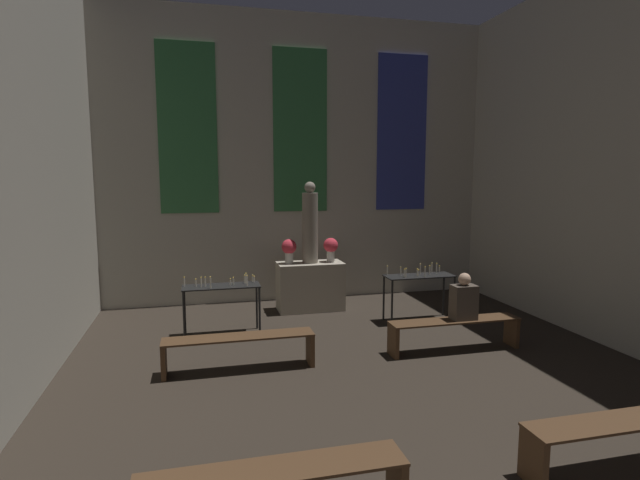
{
  "coord_description": "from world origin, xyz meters",
  "views": [
    {
      "loc": [
        -2.06,
        1.21,
        2.61
      ],
      "look_at": [
        0.0,
        9.63,
        1.47
      ],
      "focal_mm": 28.0,
      "sensor_mm": 36.0,
      "label": 1
    }
  ],
  "objects_px": {
    "altar": "(310,286)",
    "flower_vase_left": "(289,249)",
    "statue": "(310,225)",
    "candle_rack_right": "(419,281)",
    "person_seated": "(464,299)",
    "pew_back_left": "(239,345)",
    "pew_back_right": "(455,328)",
    "pew_second_right": "(629,432)",
    "flower_vase_right": "(331,247)",
    "candle_rack_left": "(222,292)"
  },
  "relations": [
    {
      "from": "candle_rack_right",
      "to": "statue",
      "type": "bearing_deg",
      "value": 146.23
    },
    {
      "from": "flower_vase_left",
      "to": "pew_back_right",
      "type": "xyz_separation_m",
      "value": [
        1.99,
        -2.73,
        -0.87
      ]
    },
    {
      "from": "statue",
      "to": "flower_vase_right",
      "type": "bearing_deg",
      "value": -0.0
    },
    {
      "from": "flower_vase_right",
      "to": "candle_rack_left",
      "type": "relative_size",
      "value": 0.38
    },
    {
      "from": "candle_rack_right",
      "to": "pew_second_right",
      "type": "relative_size",
      "value": 0.62
    },
    {
      "from": "altar",
      "to": "pew_back_right",
      "type": "xyz_separation_m",
      "value": [
        1.58,
        -2.73,
        -0.12
      ]
    },
    {
      "from": "statue",
      "to": "pew_back_left",
      "type": "height_order",
      "value": "statue"
    },
    {
      "from": "flower_vase_left",
      "to": "person_seated",
      "type": "bearing_deg",
      "value": -52.14
    },
    {
      "from": "flower_vase_left",
      "to": "candle_rack_left",
      "type": "distance_m",
      "value": 1.83
    },
    {
      "from": "candle_rack_right",
      "to": "pew_second_right",
      "type": "height_order",
      "value": "candle_rack_right"
    },
    {
      "from": "flower_vase_left",
      "to": "pew_second_right",
      "type": "height_order",
      "value": "flower_vase_left"
    },
    {
      "from": "pew_back_left",
      "to": "candle_rack_right",
      "type": "bearing_deg",
      "value": 25.38
    },
    {
      "from": "statue",
      "to": "flower_vase_left",
      "type": "xyz_separation_m",
      "value": [
        -0.41,
        -0.0,
        -0.44
      ]
    },
    {
      "from": "candle_rack_left",
      "to": "candle_rack_right",
      "type": "relative_size",
      "value": 1.0
    },
    {
      "from": "candle_rack_right",
      "to": "pew_back_left",
      "type": "relative_size",
      "value": 0.62
    },
    {
      "from": "candle_rack_right",
      "to": "person_seated",
      "type": "relative_size",
      "value": 1.78
    },
    {
      "from": "flower_vase_left",
      "to": "statue",
      "type": "bearing_deg",
      "value": 0.0
    },
    {
      "from": "candle_rack_right",
      "to": "flower_vase_right",
      "type": "bearing_deg",
      "value": 138.82
    },
    {
      "from": "pew_back_left",
      "to": "flower_vase_left",
      "type": "bearing_deg",
      "value": 66.78
    },
    {
      "from": "person_seated",
      "to": "pew_back_right",
      "type": "bearing_deg",
      "value": -180.0
    },
    {
      "from": "statue",
      "to": "person_seated",
      "type": "bearing_deg",
      "value": -57.88
    },
    {
      "from": "candle_rack_left",
      "to": "altar",
      "type": "bearing_deg",
      "value": 33.86
    },
    {
      "from": "pew_second_right",
      "to": "person_seated",
      "type": "bearing_deg",
      "value": 87.53
    },
    {
      "from": "pew_back_left",
      "to": "pew_second_right",
      "type": "bearing_deg",
      "value": -44.44
    },
    {
      "from": "flower_vase_left",
      "to": "pew_back_right",
      "type": "bearing_deg",
      "value": -53.94
    },
    {
      "from": "flower_vase_left",
      "to": "altar",
      "type": "bearing_deg",
      "value": 0.0
    },
    {
      "from": "statue",
      "to": "candle_rack_left",
      "type": "bearing_deg",
      "value": -146.14
    },
    {
      "from": "person_seated",
      "to": "candle_rack_left",
      "type": "bearing_deg",
      "value": 155.49
    },
    {
      "from": "person_seated",
      "to": "statue",
      "type": "bearing_deg",
      "value": 122.12
    },
    {
      "from": "statue",
      "to": "person_seated",
      "type": "xyz_separation_m",
      "value": [
        1.72,
        -2.73,
        -0.87
      ]
    },
    {
      "from": "altar",
      "to": "flower_vase_left",
      "type": "bearing_deg",
      "value": 180.0
    },
    {
      "from": "pew_second_right",
      "to": "person_seated",
      "type": "height_order",
      "value": "person_seated"
    },
    {
      "from": "pew_second_right",
      "to": "pew_back_right",
      "type": "relative_size",
      "value": 1.0
    },
    {
      "from": "altar",
      "to": "pew_back_right",
      "type": "distance_m",
      "value": 3.16
    },
    {
      "from": "pew_back_right",
      "to": "pew_second_right",
      "type": "bearing_deg",
      "value": -90.0
    },
    {
      "from": "statue",
      "to": "pew_back_right",
      "type": "distance_m",
      "value": 3.42
    },
    {
      "from": "altar",
      "to": "candle_rack_left",
      "type": "height_order",
      "value": "candle_rack_left"
    },
    {
      "from": "candle_rack_left",
      "to": "candle_rack_right",
      "type": "xyz_separation_m",
      "value": [
        3.47,
        0.0,
        0.0
      ]
    },
    {
      "from": "statue",
      "to": "flower_vase_left",
      "type": "relative_size",
      "value": 3.31
    },
    {
      "from": "candle_rack_left",
      "to": "person_seated",
      "type": "bearing_deg",
      "value": -24.51
    },
    {
      "from": "person_seated",
      "to": "altar",
      "type": "bearing_deg",
      "value": 122.12
    },
    {
      "from": "candle_rack_right",
      "to": "pew_second_right",
      "type": "distance_m",
      "value": 4.69
    },
    {
      "from": "candle_rack_right",
      "to": "pew_back_left",
      "type": "xyz_separation_m",
      "value": [
        -3.32,
        -1.57,
        -0.37
      ]
    },
    {
      "from": "statue",
      "to": "candle_rack_right",
      "type": "height_order",
      "value": "statue"
    },
    {
      "from": "pew_second_right",
      "to": "flower_vase_right",
      "type": "bearing_deg",
      "value": 101.37
    },
    {
      "from": "flower_vase_left",
      "to": "candle_rack_right",
      "type": "relative_size",
      "value": 0.38
    },
    {
      "from": "candle_rack_left",
      "to": "candle_rack_right",
      "type": "height_order",
      "value": "candle_rack_right"
    },
    {
      "from": "candle_rack_left",
      "to": "pew_back_left",
      "type": "xyz_separation_m",
      "value": [
        0.15,
        -1.57,
        -0.37
      ]
    },
    {
      "from": "flower_vase_right",
      "to": "pew_back_right",
      "type": "distance_m",
      "value": 3.1
    },
    {
      "from": "pew_back_left",
      "to": "flower_vase_right",
      "type": "bearing_deg",
      "value": 53.94
    }
  ]
}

